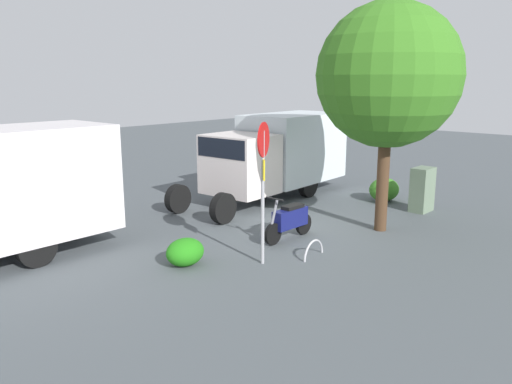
{
  "coord_description": "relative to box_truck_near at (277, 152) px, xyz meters",
  "views": [
    {
      "loc": [
        11.05,
        8.17,
        4.07
      ],
      "look_at": [
        0.85,
        -0.8,
        1.08
      ],
      "focal_mm": 36.02,
      "sensor_mm": 36.0,
      "label": 1
    }
  ],
  "objects": [
    {
      "name": "utility_cabinet",
      "position": [
        -1.3,
        4.79,
        -0.89
      ],
      "size": [
        0.78,
        0.53,
        1.39
      ],
      "primitive_type": "cube",
      "rotation": [
        0.0,
        0.0,
        -0.02
      ],
      "color": "slate",
      "rests_on": "ground"
    },
    {
      "name": "bike_rack_hoop",
      "position": [
        4.45,
        4.72,
        -1.59
      ],
      "size": [
        0.85,
        0.12,
        0.85
      ],
      "primitive_type": "torus",
      "rotation": [
        1.57,
        0.0,
        0.08
      ],
      "color": "#B7B7BC",
      "rests_on": "ground"
    },
    {
      "name": "shrub_near_sign",
      "position": [
        6.79,
        2.88,
        -1.28
      ],
      "size": [
        0.91,
        0.74,
        0.62
      ],
      "primitive_type": "ellipsoid",
      "color": "#238117",
      "rests_on": "ground"
    },
    {
      "name": "shrub_mid_verge",
      "position": [
        -1.8,
        3.24,
        -1.19
      ],
      "size": [
        1.16,
        0.95,
        0.79
      ],
      "primitive_type": "ellipsoid",
      "color": "#397D23",
      "rests_on": "ground"
    },
    {
      "name": "motorcycle",
      "position": [
        3.71,
        3.44,
        -1.07
      ],
      "size": [
        1.81,
        0.55,
        1.2
      ],
      "rotation": [
        0.0,
        0.0,
        -0.03
      ],
      "color": "black",
      "rests_on": "ground"
    },
    {
      "name": "stop_sign",
      "position": [
        5.55,
        4.1,
        0.54
      ],
      "size": [
        0.71,
        0.33,
        3.18
      ],
      "color": "#9E9EA3",
      "rests_on": "ground"
    },
    {
      "name": "box_truck_near",
      "position": [
        0.0,
        0.0,
        0.0
      ],
      "size": [
        7.29,
        2.46,
        2.85
      ],
      "rotation": [
        0.0,
        0.0,
        0.04
      ],
      "color": "black",
      "rests_on": "ground"
    },
    {
      "name": "street_tree",
      "position": [
        1.41,
        4.82,
        2.57
      ],
      "size": [
        3.77,
        3.77,
        6.06
      ],
      "color": "#47301E",
      "rests_on": "ground"
    },
    {
      "name": "ground_plane",
      "position": [
        2.84,
        3.06,
        -1.59
      ],
      "size": [
        60.0,
        60.0,
        0.0
      ],
      "primitive_type": "plane",
      "color": "#4A5155"
    }
  ]
}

